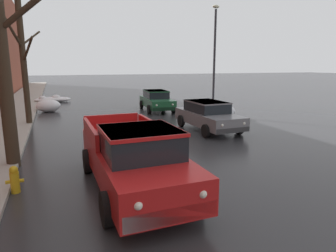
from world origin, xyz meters
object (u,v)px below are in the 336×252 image
object	(u,v)px
bare_tree_second_along_sidewalk	(2,53)
street_lamp_post	(214,56)
bare_tree_mid_block	(23,49)
pickup_truck_red_approaching_near_lane	(134,157)
fire_hydrant	(15,179)
sedan_green_parked_kerbside_mid	(156,100)
sedan_grey_parked_kerbside_close	(208,115)

from	to	relation	value
bare_tree_second_along_sidewalk	street_lamp_post	size ratio (longest dim) A/B	1.06
bare_tree_second_along_sidewalk	bare_tree_mid_block	world-z (taller)	bare_tree_mid_block
pickup_truck_red_approaching_near_lane	street_lamp_post	size ratio (longest dim) A/B	0.82
street_lamp_post	pickup_truck_red_approaching_near_lane	bearing A→B (deg)	-129.12
pickup_truck_red_approaching_near_lane	street_lamp_post	bearing A→B (deg)	50.88
bare_tree_mid_block	fire_hydrant	world-z (taller)	bare_tree_mid_block
sedan_green_parked_kerbside_mid	street_lamp_post	world-z (taller)	street_lamp_post
bare_tree_mid_block	pickup_truck_red_approaching_near_lane	distance (m)	11.16
bare_tree_mid_block	pickup_truck_red_approaching_near_lane	world-z (taller)	bare_tree_mid_block
pickup_truck_red_approaching_near_lane	sedan_grey_parked_kerbside_close	distance (m)	7.78
bare_tree_second_along_sidewalk	fire_hydrant	bearing A→B (deg)	-83.34
bare_tree_mid_block	pickup_truck_red_approaching_near_lane	size ratio (longest dim) A/B	1.52
bare_tree_second_along_sidewalk	fire_hydrant	xyz separation A→B (m)	(0.26, -2.20, -3.17)
sedan_green_parked_kerbside_mid	bare_tree_second_along_sidewalk	bearing A→B (deg)	-130.08
sedan_grey_parked_kerbside_close	bare_tree_mid_block	bearing A→B (deg)	151.54
fire_hydrant	sedan_green_parked_kerbside_mid	bearing A→B (deg)	56.48
bare_tree_mid_block	bare_tree_second_along_sidewalk	bearing A→B (deg)	-90.05
bare_tree_mid_block	sedan_green_parked_kerbside_mid	xyz separation A→B (m)	(8.03, 2.38, -3.21)
bare_tree_mid_block	sedan_grey_parked_kerbside_close	world-z (taller)	bare_tree_mid_block
sedan_grey_parked_kerbside_close	fire_hydrant	xyz separation A→B (m)	(-8.12, -4.82, -0.40)
bare_tree_second_along_sidewalk	sedan_green_parked_kerbside_mid	distance (m)	12.78
pickup_truck_red_approaching_near_lane	sedan_grey_parked_kerbside_close	bearing A→B (deg)	47.45
sedan_grey_parked_kerbside_close	fire_hydrant	size ratio (longest dim) A/B	6.13
sedan_grey_parked_kerbside_close	sedan_green_parked_kerbside_mid	distance (m)	6.93
sedan_green_parked_kerbside_mid	fire_hydrant	world-z (taller)	sedan_green_parked_kerbside_mid
bare_tree_mid_block	sedan_grey_parked_kerbside_close	bearing A→B (deg)	-28.46
bare_tree_second_along_sidewalk	street_lamp_post	bearing A→B (deg)	30.05
sedan_grey_parked_kerbside_close	sedan_green_parked_kerbside_mid	bearing A→B (deg)	92.85
fire_hydrant	street_lamp_post	distance (m)	13.76
bare_tree_second_along_sidewalk	street_lamp_post	world-z (taller)	bare_tree_second_along_sidewalk
fire_hydrant	pickup_truck_red_approaching_near_lane	bearing A→B (deg)	-17.65
fire_hydrant	street_lamp_post	bearing A→B (deg)	38.79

